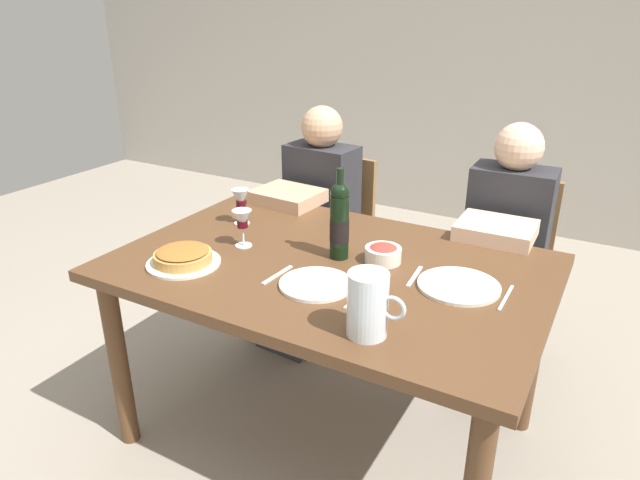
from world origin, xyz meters
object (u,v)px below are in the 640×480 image
object	(u,v)px
dinner_plate_left_setting	(459,286)
chair_left	(334,229)
dinner_plate_right_setting	(316,284)
diner_right	(499,255)
water_pitcher	(368,308)
chair_right	(507,260)
salad_bowl	(383,253)
wine_bottle	(339,221)
baked_tart	(183,257)
wine_glass_left_diner	(242,221)
wine_glass_right_diner	(241,200)
diner_left	(309,221)

from	to	relation	value
dinner_plate_left_setting	chair_left	xyz separation A→B (m)	(-0.90, 0.83, -0.27)
dinner_plate_right_setting	diner_right	world-z (taller)	diner_right
water_pitcher	chair_right	distance (m)	1.33
salad_bowl	chair_left	distance (m)	1.03
wine_bottle	salad_bowl	bearing A→B (deg)	15.16
baked_tart	wine_glass_left_diner	xyz separation A→B (m)	(0.09, 0.23, 0.07)
water_pitcher	chair_right	bearing A→B (deg)	83.95
wine_glass_left_diner	diner_right	xyz separation A→B (m)	(0.80, 0.72, -0.25)
wine_glass_right_diner	chair_left	xyz separation A→B (m)	(0.05, 0.72, -0.37)
baked_tart	salad_bowl	size ratio (longest dim) A/B	2.00
chair_right	wine_glass_right_diner	bearing A→B (deg)	38.03
dinner_plate_right_setting	dinner_plate_left_setting	bearing A→B (deg)	28.05
wine_bottle	diner_left	distance (m)	0.80
wine_glass_left_diner	chair_left	size ratio (longest dim) A/B	0.16
wine_glass_left_diner	dinner_plate_left_setting	bearing A→B (deg)	4.98
wine_glass_left_diner	diner_right	world-z (taller)	diner_right
wine_glass_right_diner	baked_tart	bearing A→B (deg)	-82.04
baked_tart	chair_left	bearing A→B (deg)	90.27
diner_right	baked_tart	bearing A→B (deg)	45.81
chair_right	diner_right	distance (m)	0.26
salad_bowl	diner_right	bearing A→B (deg)	63.70
baked_tart	wine_glass_left_diner	bearing A→B (deg)	69.61
wine_bottle	wine_glass_right_diner	size ratio (longest dim) A/B	2.23
chair_left	diner_left	world-z (taller)	diner_left
wine_glass_left_diner	salad_bowl	bearing A→B (deg)	14.09
diner_right	water_pitcher	bearing A→B (deg)	81.38
dinner_plate_right_setting	chair_right	size ratio (longest dim) A/B	0.28
dinner_plate_left_setting	diner_right	world-z (taller)	diner_right
dinner_plate_left_setting	dinner_plate_right_setting	bearing A→B (deg)	-151.95
wine_glass_right_diner	dinner_plate_left_setting	xyz separation A→B (m)	(0.95, -0.11, -0.10)
water_pitcher	diner_left	world-z (taller)	diner_left
wine_bottle	wine_glass_right_diner	bearing A→B (deg)	169.10
wine_bottle	diner_right	distance (m)	0.82
wine_glass_right_diner	dinner_plate_right_setting	size ratio (longest dim) A/B	0.61
wine_bottle	water_pitcher	xyz separation A→B (m)	(0.30, -0.41, -0.06)
chair_left	dinner_plate_right_setting	bearing A→B (deg)	119.42
dinner_plate_left_setting	water_pitcher	bearing A→B (deg)	-109.49
dinner_plate_left_setting	chair_left	world-z (taller)	chair_left
wine_glass_right_diner	dinner_plate_right_setting	xyz separation A→B (m)	(0.54, -0.33, -0.10)
wine_bottle	chair_right	size ratio (longest dim) A/B	0.38
salad_bowl	chair_right	size ratio (longest dim) A/B	0.15
dinner_plate_right_setting	chair_right	bearing A→B (deg)	69.92
dinner_plate_right_setting	diner_right	xyz separation A→B (m)	(0.41, 0.86, -0.15)
diner_left	dinner_plate_right_setting	bearing A→B (deg)	126.23
wine_glass_right_diner	diner_left	world-z (taller)	diner_left
wine_bottle	diner_left	size ratio (longest dim) A/B	0.29
baked_tart	dinner_plate_right_setting	world-z (taller)	baked_tart
water_pitcher	chair_left	bearing A→B (deg)	121.65
baked_tart	wine_bottle	bearing A→B (deg)	35.67
dinner_plate_right_setting	wine_glass_left_diner	bearing A→B (deg)	159.82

